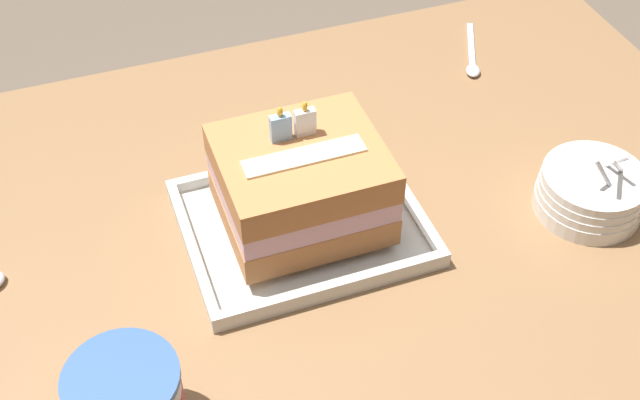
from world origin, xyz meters
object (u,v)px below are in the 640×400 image
object	(u,v)px
bowl_stack	(591,192)
serving_spoon_by_bowls	(472,62)
birthday_cake	(301,184)
foil_tray	(302,225)

from	to	relation	value
bowl_stack	serving_spoon_by_bowls	xyz separation A→B (m)	(0.01, 0.34, -0.02)
birthday_cake	serving_spoon_by_bowls	distance (m)	0.45
birthday_cake	bowl_stack	distance (m)	0.38
birthday_cake	serving_spoon_by_bowls	xyz separation A→B (m)	(0.37, 0.25, -0.07)
foil_tray	bowl_stack	size ratio (longest dim) A/B	2.12
birthday_cake	bowl_stack	world-z (taller)	birthday_cake
bowl_stack	serving_spoon_by_bowls	bearing A→B (deg)	88.55
birthday_cake	bowl_stack	xyz separation A→B (m)	(0.36, -0.09, -0.05)
serving_spoon_by_bowls	birthday_cake	bearing A→B (deg)	-145.94
foil_tray	serving_spoon_by_bowls	bearing A→B (deg)	34.07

